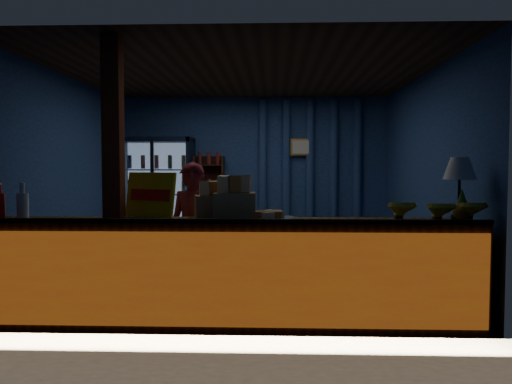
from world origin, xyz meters
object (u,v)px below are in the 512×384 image
shopkeeper (193,234)px  table_lamp (460,171)px  pastry_tray (267,217)px  green_chair (307,239)px

shopkeeper → table_lamp: 2.63m
table_lamp → pastry_tray: bearing=-177.1°
shopkeeper → table_lamp: bearing=-0.4°
shopkeeper → green_chair: size_ratio=2.26×
green_chair → shopkeeper: bearing=28.1°
shopkeeper → green_chair: shopkeeper is taller
shopkeeper → pastry_tray: bearing=-27.4°
green_chair → pastry_tray: pastry_tray is taller
shopkeeper → green_chair: 3.01m
pastry_tray → table_lamp: (1.72, 0.09, 0.41)m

